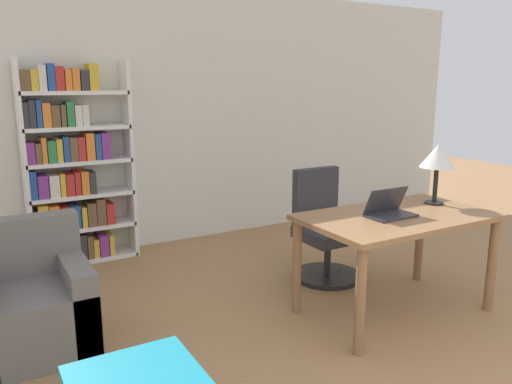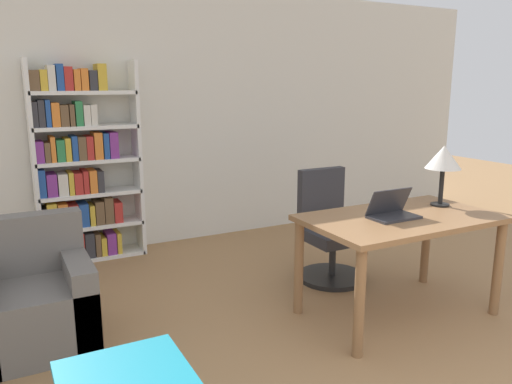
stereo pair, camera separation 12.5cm
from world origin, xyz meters
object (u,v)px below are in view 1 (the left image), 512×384
at_px(desk, 397,229).
at_px(armchair, 30,308).
at_px(laptop, 389,210).
at_px(office_chair, 324,232).
at_px(bookshelf, 71,171).
at_px(table_lamp, 438,158).

bearing_deg(desk, armchair, 162.84).
bearing_deg(armchair, laptop, -17.90).
xyz_separation_m(office_chair, bookshelf, (-1.86, 1.49, 0.49)).
bearing_deg(bookshelf, laptop, -52.58).
height_order(desk, laptop, laptop).
relative_size(desk, armchair, 1.69).
xyz_separation_m(armchair, bookshelf, (0.58, 1.57, 0.61)).
bearing_deg(table_lamp, armchair, 167.41).
xyz_separation_m(laptop, armchair, (-2.36, 0.76, -0.52)).
xyz_separation_m(table_lamp, armchair, (-2.96, 0.66, -0.85)).
bearing_deg(bookshelf, desk, -51.06).
distance_m(office_chair, armchair, 2.44).
xyz_separation_m(desk, laptop, (-0.10, -0.00, 0.16)).
xyz_separation_m(table_lamp, bookshelf, (-2.38, 2.23, -0.24)).
xyz_separation_m(desk, bookshelf, (-1.88, 2.33, 0.24)).
height_order(laptop, office_chair, laptop).
height_order(office_chair, armchair, office_chair).
xyz_separation_m(desk, armchair, (-2.46, 0.76, -0.37)).
bearing_deg(bookshelf, table_lamp, -43.16).
height_order(armchair, bookshelf, bookshelf).
relative_size(laptop, bookshelf, 0.18).
distance_m(table_lamp, bookshelf, 3.27).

